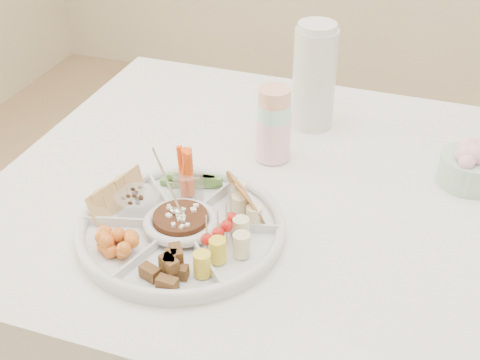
% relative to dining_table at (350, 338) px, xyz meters
% --- Properties ---
extents(dining_table, '(1.52, 1.02, 0.76)m').
position_rel_dining_table_xyz_m(dining_table, '(0.00, 0.00, 0.00)').
color(dining_table, white).
rests_on(dining_table, floor).
extents(party_tray, '(0.47, 0.47, 0.04)m').
position_rel_dining_table_xyz_m(party_tray, '(-0.31, -0.21, 0.40)').
color(party_tray, silver).
rests_on(party_tray, dining_table).
extents(bean_dip, '(0.12, 0.12, 0.04)m').
position_rel_dining_table_xyz_m(bean_dip, '(-0.31, -0.21, 0.41)').
color(bean_dip, '#542C1E').
rests_on(bean_dip, party_tray).
extents(tortillas, '(0.13, 0.13, 0.06)m').
position_rel_dining_table_xyz_m(tortillas, '(-0.22, -0.12, 0.42)').
color(tortillas, '#BB7143').
rests_on(tortillas, party_tray).
extents(carrot_cucumber, '(0.14, 0.14, 0.11)m').
position_rel_dining_table_xyz_m(carrot_cucumber, '(-0.34, -0.09, 0.44)').
color(carrot_cucumber, '#FA5211').
rests_on(carrot_cucumber, party_tray).
extents(pita_raisins, '(0.15, 0.15, 0.06)m').
position_rel_dining_table_xyz_m(pita_raisins, '(-0.44, -0.18, 0.42)').
color(pita_raisins, tan).
rests_on(pita_raisins, party_tray).
extents(cherries, '(0.14, 0.14, 0.05)m').
position_rel_dining_table_xyz_m(cherries, '(-0.40, -0.30, 0.42)').
color(cherries, orange).
rests_on(cherries, party_tray).
extents(granola_chunks, '(0.11, 0.11, 0.04)m').
position_rel_dining_table_xyz_m(granola_chunks, '(-0.28, -0.34, 0.42)').
color(granola_chunks, '#402D17').
rests_on(granola_chunks, party_tray).
extents(banana_tomato, '(0.12, 0.12, 0.08)m').
position_rel_dining_table_xyz_m(banana_tomato, '(-0.18, -0.25, 0.44)').
color(banana_tomato, '#E0D266').
rests_on(banana_tomato, party_tray).
extents(cup_stack, '(0.08, 0.08, 0.21)m').
position_rel_dining_table_xyz_m(cup_stack, '(-0.23, 0.11, 0.48)').
color(cup_stack, silver).
rests_on(cup_stack, dining_table).
extents(thermos, '(0.10, 0.10, 0.26)m').
position_rel_dining_table_xyz_m(thermos, '(-0.19, 0.28, 0.51)').
color(thermos, silver).
rests_on(thermos, dining_table).
extents(flower_bowl, '(0.14, 0.14, 0.10)m').
position_rel_dining_table_xyz_m(flower_bowl, '(0.18, 0.14, 0.43)').
color(flower_bowl, '#ACECCB').
rests_on(flower_bowl, dining_table).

